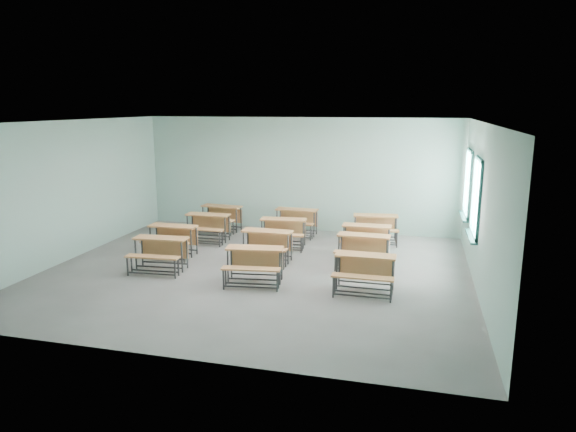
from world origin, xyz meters
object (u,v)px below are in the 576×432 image
at_px(desk_unit_r0c0, 159,249).
at_px(desk_unit_r2c0, 207,224).
at_px(desk_unit_r1c0, 171,236).
at_px(desk_unit_r1c1, 266,242).
at_px(desk_unit_r0c1, 254,260).
at_px(desk_unit_r1c2, 363,246).
at_px(desk_unit_r2c1, 283,229).
at_px(desk_unit_r0c2, 365,268).
at_px(desk_unit_r3c1, 296,218).
at_px(desk_unit_r2c2, 366,236).
at_px(desk_unit_r3c2, 376,224).
at_px(desk_unit_r3c0, 220,214).

relative_size(desk_unit_r0c0, desk_unit_r2c0, 1.04).
distance_m(desk_unit_r1c0, desk_unit_r1c1, 2.34).
bearing_deg(desk_unit_r0c1, desk_unit_r0c0, 165.85).
bearing_deg(desk_unit_r2c0, desk_unit_r1c2, -16.04).
bearing_deg(desk_unit_r2c1, desk_unit_r0c1, -92.54).
relative_size(desk_unit_r0c2, desk_unit_r3c1, 0.98).
bearing_deg(desk_unit_r2c1, desk_unit_r1c2, -33.23).
height_order(desk_unit_r2c0, desk_unit_r2c1, same).
xyz_separation_m(desk_unit_r2c2, desk_unit_r3c1, (-2.08, 1.48, 0.00)).
bearing_deg(desk_unit_r3c2, desk_unit_r1c1, -141.07).
distance_m(desk_unit_r1c2, desk_unit_r3c1, 3.21).
distance_m(desk_unit_r0c0, desk_unit_r2c0, 2.52).
bearing_deg(desk_unit_r0c2, desk_unit_r0c1, -178.74).
distance_m(desk_unit_r0c2, desk_unit_r3c1, 4.59).
height_order(desk_unit_r0c0, desk_unit_r0c1, same).
bearing_deg(desk_unit_r0c1, desk_unit_r2c1, 84.97).
bearing_deg(desk_unit_r0c1, desk_unit_r3c0, 112.54).
relative_size(desk_unit_r1c2, desk_unit_r2c2, 1.01).
bearing_deg(desk_unit_r0c2, desk_unit_r1c1, 150.04).
bearing_deg(desk_unit_r2c0, desk_unit_r3c1, 29.93).
distance_m(desk_unit_r0c2, desk_unit_r3c2, 3.73).
xyz_separation_m(desk_unit_r0c2, desk_unit_r1c2, (-0.20, 1.54, 0.00)).
relative_size(desk_unit_r0c0, desk_unit_r1c0, 1.05).
xyz_separation_m(desk_unit_r3c0, desk_unit_r3c2, (4.39, -0.17, 0.00)).
height_order(desk_unit_r0c1, desk_unit_r1c1, same).
bearing_deg(desk_unit_r1c2, desk_unit_r0c1, -140.09).
bearing_deg(desk_unit_r3c2, desk_unit_r0c1, -126.01).
height_order(desk_unit_r0c1, desk_unit_r3c0, same).
bearing_deg(desk_unit_r3c2, desk_unit_r0c0, -147.87).
xyz_separation_m(desk_unit_r1c2, desk_unit_r2c0, (-4.22, 1.20, 0.00)).
bearing_deg(desk_unit_r0c1, desk_unit_r2c2, 44.26).
height_order(desk_unit_r1c0, desk_unit_r1c1, same).
relative_size(desk_unit_r2c0, desk_unit_r2c1, 0.95).
xyz_separation_m(desk_unit_r2c0, desk_unit_r2c1, (2.09, -0.06, 0.00)).
height_order(desk_unit_r2c0, desk_unit_r3c1, same).
xyz_separation_m(desk_unit_r1c1, desk_unit_r2c0, (-2.04, 1.35, 0.00)).
bearing_deg(desk_unit_r3c2, desk_unit_r3c1, 166.87).
relative_size(desk_unit_r2c0, desk_unit_r3c0, 0.95).
bearing_deg(desk_unit_r3c2, desk_unit_r3c0, 170.87).
relative_size(desk_unit_r1c0, desk_unit_r2c0, 1.00).
height_order(desk_unit_r1c0, desk_unit_r1c2, same).
xyz_separation_m(desk_unit_r0c0, desk_unit_r3c2, (4.33, 3.51, 0.00)).
bearing_deg(desk_unit_r2c1, desk_unit_r1c0, -155.46).
xyz_separation_m(desk_unit_r0c1, desk_unit_r1c0, (-2.51, 1.36, 0.00)).
bearing_deg(desk_unit_r1c1, desk_unit_r0c1, -82.99).
relative_size(desk_unit_r2c1, desk_unit_r3c2, 0.98).
xyz_separation_m(desk_unit_r0c0, desk_unit_r0c2, (4.45, -0.21, 0.00)).
distance_m(desk_unit_r0c0, desk_unit_r1c1, 2.37).
bearing_deg(desk_unit_r1c2, desk_unit_r0c2, -80.91).
xyz_separation_m(desk_unit_r1c0, desk_unit_r2c2, (4.49, 1.17, 0.00)).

